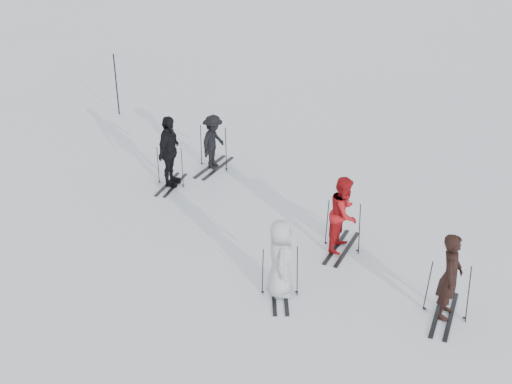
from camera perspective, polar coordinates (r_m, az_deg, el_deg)
ground at (r=14.64m, az=0.56°, el=-5.24°), size 120.00×120.00×0.00m
skier_near_dark at (r=12.70m, az=16.86°, el=-7.27°), size 0.70×0.77×1.77m
skier_red at (r=14.41m, az=7.82°, el=-2.01°), size 1.03×1.08×1.76m
skier_grey at (r=12.80m, az=2.17°, el=-6.00°), size 0.63×0.87×1.66m
skier_uphill_left at (r=17.39m, az=-7.73°, el=3.52°), size 0.91×1.24×1.96m
skier_uphill_far at (r=18.41m, az=-3.82°, el=4.41°), size 1.06×1.17×1.58m
skis_near_dark at (r=12.85m, az=16.70°, el=-8.28°), size 1.90×1.63×1.22m
skis_red at (r=14.54m, az=7.75°, el=-2.91°), size 1.92×1.69×1.24m
skis_grey at (r=12.94m, az=2.15°, el=-6.98°), size 1.65×1.02×1.13m
skis_uphill_left at (r=17.55m, az=-7.65°, el=2.32°), size 1.79×1.43×1.16m
skis_uphill_far at (r=18.46m, az=-3.81°, el=4.05°), size 2.06×1.83×1.33m
piste_marker at (r=23.16m, az=-12.31°, el=9.31°), size 0.05×0.05×2.17m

